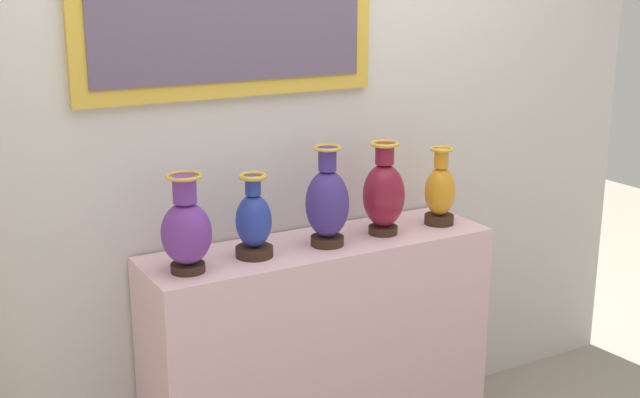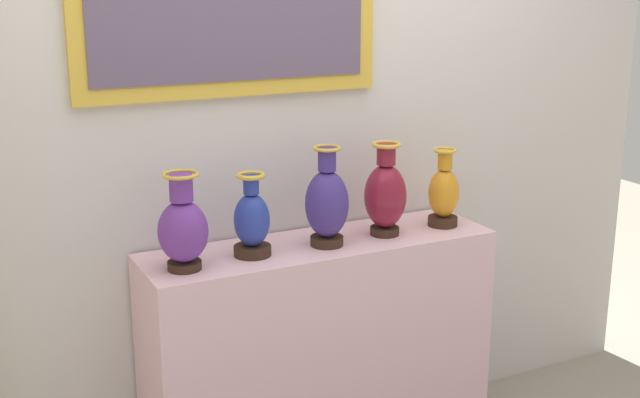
{
  "view_description": "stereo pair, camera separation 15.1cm",
  "coord_description": "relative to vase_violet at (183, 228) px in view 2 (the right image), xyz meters",
  "views": [
    {
      "loc": [
        -1.51,
        -2.67,
        1.95
      ],
      "look_at": [
        0.0,
        0.0,
        1.11
      ],
      "focal_mm": 46.61,
      "sensor_mm": 36.0,
      "label": 1
    },
    {
      "loc": [
        -1.38,
        -2.74,
        1.95
      ],
      "look_at": [
        0.0,
        0.0,
        1.11
      ],
      "focal_mm": 46.61,
      "sensor_mm": 36.0,
      "label": 2
    }
  ],
  "objects": [
    {
      "name": "display_shelf",
      "position": [
        0.56,
        0.05,
        -0.62
      ],
      "size": [
        1.41,
        0.39,
        0.94
      ],
      "primitive_type": "cube",
      "color": "beige",
      "rests_on": "ground_plane"
    },
    {
      "name": "back_wall",
      "position": [
        0.56,
        0.31,
        0.31
      ],
      "size": [
        3.62,
        0.14,
        2.78
      ],
      "color": "silver",
      "rests_on": "ground_plane"
    },
    {
      "name": "vase_violet",
      "position": [
        0.0,
        0.0,
        0.0
      ],
      "size": [
        0.18,
        0.18,
        0.35
      ],
      "color": "#382319",
      "rests_on": "display_shelf"
    },
    {
      "name": "vase_cobalt",
      "position": [
        0.27,
        0.03,
        -0.02
      ],
      "size": [
        0.14,
        0.14,
        0.31
      ],
      "color": "#382319",
      "rests_on": "display_shelf"
    },
    {
      "name": "vase_indigo",
      "position": [
        0.57,
        0.01,
        0.02
      ],
      "size": [
        0.17,
        0.17,
        0.39
      ],
      "color": "#382319",
      "rests_on": "display_shelf"
    },
    {
      "name": "vase_burgundy",
      "position": [
        0.84,
        0.03,
        0.01
      ],
      "size": [
        0.17,
        0.17,
        0.38
      ],
      "color": "#382319",
      "rests_on": "display_shelf"
    },
    {
      "name": "vase_amber",
      "position": [
        1.12,
        0.03,
        -0.01
      ],
      "size": [
        0.13,
        0.13,
        0.33
      ],
      "color": "#382319",
      "rests_on": "display_shelf"
    }
  ]
}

